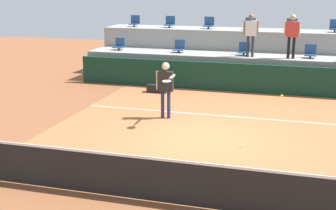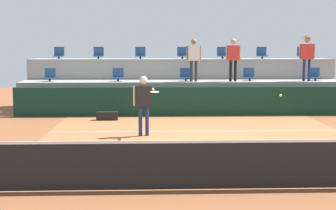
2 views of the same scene
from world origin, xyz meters
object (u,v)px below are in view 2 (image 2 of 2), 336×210
Objects in this scene: stadium_chair_upper_center at (182,54)px; spectator_leaning_on_rail at (194,56)px; stadium_chair_upper_mid_left at (140,54)px; stadium_chair_upper_mid_right at (222,54)px; spectator_with_hat at (307,53)px; stadium_chair_lower_far_right at (315,75)px; stadium_chair_upper_left at (99,54)px; stadium_chair_lower_left at (118,76)px; tennis_ball at (281,95)px; equipment_bag at (107,116)px; spectator_in_grey at (233,56)px; stadium_chair_lower_center at (186,76)px; stadium_chair_upper_far_right at (303,54)px; stadium_chair_lower_far_left at (50,76)px; stadium_chair_upper_far_left at (59,54)px; tennis_player at (144,99)px; stadium_chair_upper_right at (262,54)px.

stadium_chair_upper_center is 2.21m from spectator_leaning_on_rail.
stadium_chair_upper_mid_left and stadium_chair_upper_mid_right have the same top height.
spectator_leaning_on_rail is 4.51m from spectator_with_hat.
stadium_chair_lower_far_right is 9.14m from stadium_chair_upper_left.
tennis_ball is (4.65, -7.26, -0.12)m from stadium_chair_lower_left.
stadium_chair_upper_mid_left reaches higher than equipment_bag.
stadium_chair_upper_left is 5.92m from spectator_in_grey.
tennis_ball is at bearing -88.74° from stadium_chair_upper_mid_right.
stadium_chair_lower_far_right is at bearing 0.00° from stadium_chair_lower_center.
stadium_chair_upper_left is 0.31× the size of spectator_in_grey.
stadium_chair_upper_mid_left reaches higher than stadium_chair_lower_center.
stadium_chair_upper_far_right is at bearing 26.20° from equipment_bag.
stadium_chair_lower_far_right is at bearing -27.04° from stadium_chair_upper_mid_right.
spectator_leaning_on_rail is at bearing -3.85° from stadium_chair_lower_far_left.
stadium_chair_lower_left is 1.00× the size of stadium_chair_upper_far_right.
stadium_chair_upper_far_left is 0.68× the size of equipment_bag.
spectator_with_hat is at bearing -2.15° from stadium_chair_lower_far_left.
stadium_chair_upper_center is (1.83, 0.00, 0.00)m from stadium_chair_upper_mid_left.
stadium_chair_upper_mid_left is (3.51, 0.00, 0.00)m from stadium_chair_upper_far_left.
stadium_chair_lower_left is 0.30× the size of tennis_player.
stadium_chair_lower_center reaches higher than tennis_player.
stadium_chair_upper_left is at bearing 99.44° from equipment_bag.
spectator_with_hat is (4.80, -0.38, 0.91)m from stadium_chair_lower_center.
stadium_chair_lower_far_right reaches higher than equipment_bag.
stadium_chair_lower_far_right is at bearing 65.36° from tennis_ball.
tennis_player is 5.67m from spectator_leaning_on_rail.
stadium_chair_upper_left is 4.51m from spectator_leaning_on_rail.
stadium_chair_lower_left is 5.70m from tennis_player.
spectator_leaning_on_rail is at bearing -7.29° from stadium_chair_lower_left.
stadium_chair_lower_left reaches higher than tennis_ball.
tennis_player is (-3.37, -7.39, -1.23)m from stadium_chair_upper_mid_right.
stadium_chair_upper_center is at bearing 0.00° from stadium_chair_upper_far_left.
stadium_chair_lower_far_left is 7.65× the size of tennis_ball.
stadium_chair_upper_mid_left and stadium_chair_upper_center have the same top height.
stadium_chair_upper_right is at bearing 34.31° from spectator_leaning_on_rail.
stadium_chair_upper_far_left is at bearing 116.78° from tennis_player.
stadium_chair_upper_mid_left and stadium_chair_upper_right have the same top height.
stadium_chair_upper_right is at bearing 53.15° from spectator_in_grey.
stadium_chair_upper_mid_right is 0.68× the size of equipment_bag.
stadium_chair_lower_far_left is at bearing 135.39° from tennis_ball.
spectator_with_hat is at bearing -4.57° from stadium_chair_lower_center.
stadium_chair_upper_mid_left is at bearing 180.00° from stadium_chair_upper_center.
spectator_with_hat is 2.39× the size of equipment_bag.
stadium_chair_lower_left is at bearing 172.71° from spectator_leaning_on_rail.
tennis_player is (-1.61, -7.39, -1.23)m from stadium_chair_upper_center.
spectator_in_grey is 6.93m from tennis_ball.
stadium_chair_upper_right is 0.29× the size of spectator_with_hat.
spectator_leaning_on_rail is 2.20× the size of equipment_bag.
tennis_player reaches higher than tennis_ball.
stadium_chair_upper_center is 1.00× the size of stadium_chair_upper_right.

